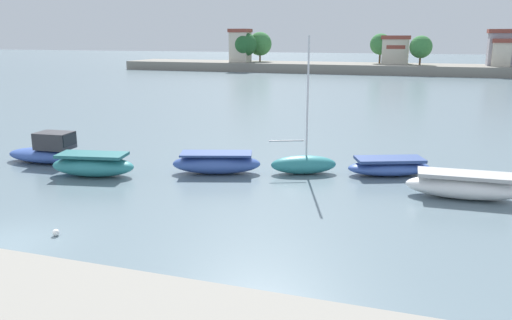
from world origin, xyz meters
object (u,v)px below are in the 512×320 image
object	(u,v)px
moored_boat_1	(50,152)
moored_boat_3	(217,163)
moored_boat_2	(93,165)
moored_boat_5	(389,167)
moored_boat_4	(304,164)
moored_boat_6	(464,186)
mooring_buoy_1	(56,233)

from	to	relation	value
moored_boat_1	moored_boat_3	xyz separation A→B (m)	(9.95, 0.80, -0.09)
moored_boat_2	moored_boat_5	world-z (taller)	moored_boat_2
moored_boat_1	moored_boat_5	distance (m)	18.89
moored_boat_3	moored_boat_4	xyz separation A→B (m)	(4.36, 1.35, -0.00)
moored_boat_1	moored_boat_6	world-z (taller)	moored_boat_1
moored_boat_1	mooring_buoy_1	distance (m)	11.84
moored_boat_1	moored_boat_5	bearing A→B (deg)	5.95
moored_boat_2	moored_boat_4	world-z (taller)	moored_boat_4
moored_boat_4	moored_boat_5	xyz separation A→B (m)	(4.29, 1.11, -0.10)
moored_boat_1	moored_boat_2	size ratio (longest dim) A/B	1.10
moored_boat_4	moored_boat_5	world-z (taller)	moored_boat_4
moored_boat_5	mooring_buoy_1	bearing A→B (deg)	-152.98
moored_boat_1	mooring_buoy_1	bearing A→B (deg)	-53.38
moored_boat_1	moored_boat_4	distance (m)	14.47
moored_boat_2	moored_boat_3	bearing A→B (deg)	11.98
moored_boat_2	moored_boat_3	world-z (taller)	moored_boat_2
moored_boat_1	moored_boat_3	world-z (taller)	moored_boat_1
moored_boat_4	mooring_buoy_1	xyz separation A→B (m)	(-6.61, -11.13, -0.41)
moored_boat_1	moored_boat_6	size ratio (longest dim) A/B	0.98
moored_boat_2	moored_boat_5	xyz separation A→B (m)	(14.51, 4.94, -0.14)
moored_boat_4	mooring_buoy_1	distance (m)	12.95
moored_boat_5	moored_boat_1	bearing A→B (deg)	168.67
moored_boat_1	moored_boat_5	size ratio (longest dim) A/B	1.08
moored_boat_1	moored_boat_4	xyz separation A→B (m)	(14.31, 2.15, -0.09)
moored_boat_5	moored_boat_6	xyz separation A→B (m)	(3.44, -2.93, 0.12)
moored_boat_1	moored_boat_2	bearing A→B (deg)	-26.22
moored_boat_3	moored_boat_6	size ratio (longest dim) A/B	0.96
mooring_buoy_1	moored_boat_2	bearing A→B (deg)	116.24
moored_boat_3	moored_boat_5	size ratio (longest dim) A/B	1.06
moored_boat_6	mooring_buoy_1	size ratio (longest dim) A/B	20.28
moored_boat_3	moored_boat_1	bearing A→B (deg)	167.08
moored_boat_5	moored_boat_6	size ratio (longest dim) A/B	0.91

